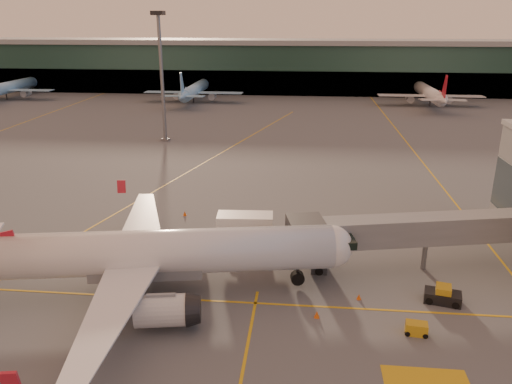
# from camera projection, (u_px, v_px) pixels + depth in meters

# --- Properties ---
(ground) EXTENTS (600.00, 600.00, 0.00)m
(ground) POSITION_uv_depth(u_px,v_px,m) (188.00, 333.00, 40.48)
(ground) COLOR #4C4F54
(ground) RESTS_ON ground
(taxi_markings) EXTENTS (100.12, 173.00, 0.01)m
(taxi_markings) POSITION_uv_depth(u_px,v_px,m) (205.00, 172.00, 82.97)
(taxi_markings) COLOR gold
(taxi_markings) RESTS_ON ground
(terminal) EXTENTS (400.00, 20.00, 17.60)m
(terminal) POSITION_uv_depth(u_px,v_px,m) (281.00, 66.00, 170.87)
(terminal) COLOR #19382D
(terminal) RESTS_ON ground
(mast_west_near) EXTENTS (2.40, 2.40, 25.60)m
(mast_west_near) POSITION_uv_depth(u_px,v_px,m) (161.00, 68.00, 99.49)
(mast_west_near) COLOR slate
(mast_west_near) RESTS_ON ground
(distant_aircraft_row) EXTENTS (225.00, 34.00, 13.00)m
(distant_aircraft_row) POSITION_uv_depth(u_px,v_px,m) (105.00, 100.00, 156.38)
(distant_aircraft_row) COLOR #86B8E0
(distant_aircraft_row) RESTS_ON ground
(main_airplane) EXTENTS (39.29, 35.64, 11.90)m
(main_airplane) POSITION_uv_depth(u_px,v_px,m) (144.00, 255.00, 45.28)
(main_airplane) COLOR white
(main_airplane) RESTS_ON ground
(jet_bridge) EXTENTS (28.94, 9.16, 5.88)m
(jet_bridge) POSITION_uv_depth(u_px,v_px,m) (441.00, 231.00, 49.83)
(jet_bridge) COLOR slate
(jet_bridge) RESTS_ON ground
(catering_truck) EXTENTS (6.02, 2.95, 4.57)m
(catering_truck) POSITION_uv_depth(u_px,v_px,m) (246.00, 232.00, 53.30)
(catering_truck) COLOR #BC3A1A
(catering_truck) RESTS_ON ground
(gpu_cart) EXTENTS (1.88, 1.27, 1.03)m
(gpu_cart) POSITION_uv_depth(u_px,v_px,m) (416.00, 329.00, 40.17)
(gpu_cart) COLOR #C09318
(gpu_cart) RESTS_ON ground
(pushback_tug) EXTENTS (3.45, 2.37, 1.62)m
(pushback_tug) POSITION_uv_depth(u_px,v_px,m) (443.00, 296.00, 44.65)
(pushback_tug) COLOR black
(pushback_tug) RESTS_ON ground
(cone_nose) EXTENTS (0.42, 0.42, 0.53)m
(cone_nose) POSITION_uv_depth(u_px,v_px,m) (359.00, 297.00, 45.27)
(cone_nose) COLOR #DA530B
(cone_nose) RESTS_ON ground
(cone_wing_left) EXTENTS (0.47, 0.47, 0.60)m
(cone_wing_left) POSITION_uv_depth(u_px,v_px,m) (185.00, 213.00, 64.54)
(cone_wing_left) COLOR #DA530B
(cone_wing_left) RESTS_ON ground
(cone_fwd) EXTENTS (0.48, 0.48, 0.61)m
(cone_fwd) POSITION_uv_depth(u_px,v_px,m) (317.00, 314.00, 42.49)
(cone_fwd) COLOR #DA530B
(cone_fwd) RESTS_ON ground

